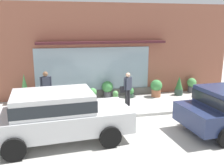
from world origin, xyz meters
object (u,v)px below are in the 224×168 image
(potted_plant_window_center, at_px, (156,88))
(potted_plant_window_right, at_px, (107,88))
(pedestrian_with_handbag, at_px, (127,87))
(pedestrian_passerby, at_px, (46,87))
(potted_plant_by_entrance, at_px, (179,86))
(potted_plant_trailing_edge, at_px, (130,92))
(fire_hydrant, at_px, (115,100))
(potted_plant_corner_tall, at_px, (192,84))
(potted_plant_low_front, at_px, (25,89))
(parked_car_silver, at_px, (58,113))
(potted_plant_near_hydrant, at_px, (93,94))

(potted_plant_window_center, bearing_deg, potted_plant_window_right, 172.24)
(pedestrian_with_handbag, height_order, pedestrian_passerby, pedestrian_passerby)
(potted_plant_by_entrance, bearing_deg, pedestrian_with_handbag, -159.33)
(pedestrian_with_handbag, xyz_separation_m, potted_plant_trailing_edge, (0.52, 1.33, -0.63))
(fire_hydrant, xyz_separation_m, potted_plant_by_entrance, (3.80, 1.50, 0.07))
(potted_plant_corner_tall, bearing_deg, fire_hydrant, -158.57)
(potted_plant_corner_tall, relative_size, potted_plant_low_front, 0.56)
(parked_car_silver, relative_size, potted_plant_window_right, 5.25)
(potted_plant_by_entrance, bearing_deg, potted_plant_trailing_edge, 177.32)
(pedestrian_with_handbag, distance_m, potted_plant_near_hydrant, 1.94)
(fire_hydrant, height_order, potted_plant_low_front, potted_plant_low_front)
(parked_car_silver, xyz_separation_m, potted_plant_trailing_edge, (3.64, 4.23, -0.66))
(potted_plant_low_front, xyz_separation_m, potted_plant_near_hydrant, (3.18, -0.21, -0.36))
(potted_plant_corner_tall, bearing_deg, potted_plant_window_right, -179.28)
(fire_hydrant, bearing_deg, pedestrian_with_handbag, 25.58)
(fire_hydrant, distance_m, parked_car_silver, 3.65)
(potted_plant_window_right, bearing_deg, potted_plant_low_front, -178.90)
(potted_plant_by_entrance, relative_size, potted_plant_window_right, 1.16)
(pedestrian_with_handbag, xyz_separation_m, potted_plant_low_front, (-4.59, 1.43, -0.20))
(potted_plant_low_front, relative_size, potted_plant_near_hydrant, 2.29)
(pedestrian_passerby, xyz_separation_m, parked_car_silver, (0.46, -3.46, -0.05))
(parked_car_silver, xyz_separation_m, potted_plant_window_right, (2.50, 4.41, -0.43))
(pedestrian_with_handbag, bearing_deg, potted_plant_window_right, -90.62)
(fire_hydrant, relative_size, potted_plant_near_hydrant, 1.34)
(fire_hydrant, relative_size, potted_plant_low_front, 0.58)
(fire_hydrant, xyz_separation_m, potted_plant_corner_tall, (4.75, 1.86, 0.04))
(fire_hydrant, distance_m, potted_plant_trailing_edge, 1.99)
(pedestrian_passerby, height_order, potted_plant_corner_tall, pedestrian_passerby)
(fire_hydrant, xyz_separation_m, potted_plant_near_hydrant, (-0.79, 1.51, -0.08))
(potted_plant_by_entrance, xyz_separation_m, potted_plant_trailing_edge, (-2.66, 0.12, -0.21))
(potted_plant_near_hydrant, relative_size, potted_plant_window_right, 0.73)
(pedestrian_passerby, height_order, potted_plant_window_center, pedestrian_passerby)
(potted_plant_low_front, bearing_deg, potted_plant_by_entrance, -1.70)
(fire_hydrant, xyz_separation_m, potted_plant_low_front, (-3.97, 1.73, 0.28))
(potted_plant_by_entrance, relative_size, potted_plant_near_hydrant, 1.60)
(potted_plant_window_center, relative_size, potted_plant_by_entrance, 0.89)
(pedestrian_with_handbag, distance_m, potted_plant_corner_tall, 4.44)
(potted_plant_trailing_edge, bearing_deg, potted_plant_low_front, 178.81)
(pedestrian_passerby, xyz_separation_m, potted_plant_window_right, (2.96, 0.95, -0.49))
(pedestrian_passerby, height_order, parked_car_silver, pedestrian_passerby)
(potted_plant_window_center, bearing_deg, potted_plant_corner_tall, 10.15)
(potted_plant_by_entrance, bearing_deg, parked_car_silver, -146.88)
(potted_plant_by_entrance, height_order, potted_plant_window_right, potted_plant_by_entrance)
(potted_plant_near_hydrant, height_order, potted_plant_trailing_edge, potted_plant_near_hydrant)
(potted_plant_window_right, distance_m, potted_plant_trailing_edge, 1.17)
(pedestrian_passerby, bearing_deg, potted_plant_window_right, 7.40)
(pedestrian_passerby, xyz_separation_m, potted_plant_corner_tall, (7.70, 1.01, -0.53))
(potted_plant_corner_tall, relative_size, potted_plant_window_right, 0.93)
(parked_car_silver, bearing_deg, pedestrian_with_handbag, 39.11)
(potted_plant_trailing_edge, bearing_deg, pedestrian_with_handbag, -111.56)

